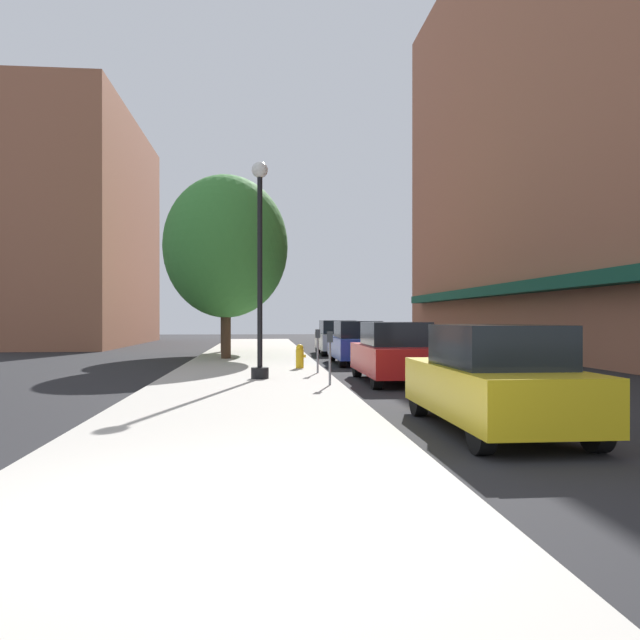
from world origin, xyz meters
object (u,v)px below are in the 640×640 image
at_px(parking_meter_near, 318,345).
at_px(car_red, 394,353).
at_px(lamppost, 260,265).
at_px(car_silver, 337,338).
at_px(tree_near, 226,247).
at_px(car_yellow, 495,380).
at_px(parking_meter_far, 330,351).
at_px(tree_mid, 225,258).
at_px(car_blue, 357,343).
at_px(fire_hydrant, 300,356).

xyz_separation_m(parking_meter_near, car_red, (1.95, -1.80, -0.14)).
distance_m(lamppost, car_silver, 13.77).
xyz_separation_m(tree_near, car_yellow, (5.10, -16.18, -3.87)).
relative_size(parking_meter_far, tree_mid, 0.18).
bearing_deg(car_red, lamppost, 178.14).
xyz_separation_m(car_yellow, car_blue, (0.00, 14.13, 0.00)).
distance_m(car_red, car_blue, 6.75).
bearing_deg(fire_hydrant, car_silver, 76.18).
height_order(tree_near, car_yellow, tree_near).
distance_m(tree_near, car_blue, 6.72).
relative_size(lamppost, parking_meter_near, 4.50).
height_order(lamppost, parking_meter_far, lamppost).
distance_m(car_red, car_silver, 13.27).
xyz_separation_m(parking_meter_far, car_blue, (1.95, 8.37, -0.14)).
bearing_deg(parking_meter_far, car_yellow, -71.30).
xyz_separation_m(car_red, car_silver, (0.00, 13.27, 0.00)).
distance_m(car_yellow, car_silver, 20.64).
bearing_deg(car_yellow, car_silver, 90.21).
bearing_deg(fire_hydrant, lamppost, -110.87).
distance_m(parking_meter_far, tree_mid, 16.51).
height_order(car_yellow, car_red, same).
relative_size(lamppost, fire_hydrant, 7.47).
xyz_separation_m(parking_meter_far, car_red, (1.95, 1.62, -0.14)).
bearing_deg(parking_meter_far, parking_meter_near, 90.00).
distance_m(car_yellow, car_blue, 14.13).
relative_size(fire_hydrant, parking_meter_far, 0.60).
bearing_deg(parking_meter_far, tree_near, 106.82).
distance_m(parking_meter_far, car_red, 2.54).
distance_m(fire_hydrant, tree_near, 7.20).
xyz_separation_m(tree_mid, car_silver, (5.47, -0.81, -3.91)).
distance_m(parking_meter_near, tree_near, 8.54).
bearing_deg(lamppost, fire_hydrant, 69.13).
bearing_deg(fire_hydrant, tree_mid, 106.44).
bearing_deg(tree_near, tree_mid, 94.05).
distance_m(parking_meter_near, car_silver, 11.63).
bearing_deg(lamppost, car_yellow, -64.20).
bearing_deg(parking_meter_near, parking_meter_far, -90.00).
distance_m(parking_meter_near, tree_mid, 13.31).
relative_size(parking_meter_far, car_red, 0.30).
xyz_separation_m(fire_hydrant, parking_meter_far, (0.43, -5.21, 0.43)).
height_order(tree_mid, car_blue, tree_mid).
xyz_separation_m(tree_near, tree_mid, (-0.37, 5.27, 0.04)).
bearing_deg(parking_meter_near, fire_hydrant, 103.47).
relative_size(lamppost, parking_meter_far, 4.50).
height_order(parking_meter_near, car_yellow, car_yellow).
distance_m(lamppost, tree_near, 8.83).
height_order(car_red, car_blue, same).
bearing_deg(tree_near, lamppost, -80.55).
height_order(parking_meter_far, tree_near, tree_near).
distance_m(lamppost, parking_meter_near, 3.25).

